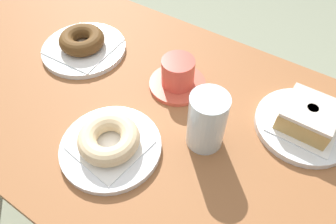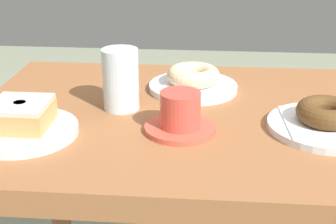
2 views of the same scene
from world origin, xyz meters
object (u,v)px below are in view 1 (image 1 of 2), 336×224
plate_sugar_ring (111,147)px  water_glass (207,121)px  coffee_cup (178,76)px  plate_glazed_square (303,125)px  donut_glazed_square (309,115)px  donut_sugar_ring (109,139)px  plate_chocolate_ring (84,49)px  donut_chocolate_ring (82,40)px

plate_sugar_ring → water_glass: 0.19m
water_glass → coffee_cup: bearing=141.7°
plate_glazed_square → donut_glazed_square: (0.00, 0.00, 0.03)m
donut_glazed_square → water_glass: bearing=-138.0°
donut_sugar_ring → donut_glazed_square: size_ratio=1.17×
plate_glazed_square → donut_glazed_square: 0.03m
plate_sugar_ring → water_glass: (0.14, 0.12, 0.05)m
plate_glazed_square → plate_chocolate_ring: (-0.54, -0.07, -0.00)m
donut_glazed_square → water_glass: (-0.15, -0.14, 0.02)m
plate_sugar_ring → coffee_cup: bearing=85.9°
plate_glazed_square → water_glass: 0.21m
water_glass → donut_glazed_square: bearing=42.0°
coffee_cup → plate_sugar_ring: bearing=-94.1°
donut_sugar_ring → water_glass: bearing=40.2°
plate_glazed_square → coffee_cup: 0.28m
plate_glazed_square → water_glass: (-0.15, -0.14, 0.05)m
plate_sugar_ring → donut_chocolate_ring: (-0.25, 0.19, 0.03)m
donut_sugar_ring → donut_glazed_square: 0.39m
donut_sugar_ring → coffee_cup: bearing=85.9°
plate_sugar_ring → plate_glazed_square: same height
plate_glazed_square → coffee_cup: coffee_cup is taller
plate_sugar_ring → water_glass: size_ratio=1.59×
plate_sugar_ring → donut_sugar_ring: bearing=0.0°
donut_glazed_square → donut_chocolate_ring: size_ratio=0.90×
donut_glazed_square → coffee_cup: coffee_cup is taller
plate_sugar_ring → plate_glazed_square: (0.29, 0.26, 0.00)m
donut_sugar_ring → donut_glazed_square: donut_glazed_square is taller
plate_sugar_ring → plate_chocolate_ring: same height
donut_chocolate_ring → donut_sugar_ring: bearing=-37.4°
donut_sugar_ring → coffee_cup: 0.22m
plate_chocolate_ring → coffee_cup: 0.27m
plate_chocolate_ring → donut_chocolate_ring: size_ratio=1.88×
donut_sugar_ring → water_glass: (0.14, 0.12, 0.03)m
plate_glazed_square → plate_sugar_ring: bearing=-138.8°
donut_sugar_ring → plate_chocolate_ring: 0.31m
donut_chocolate_ring → coffee_cup: 0.27m
plate_glazed_square → donut_sugar_ring: bearing=-138.8°
water_glass → plate_sugar_ring: bearing=-139.8°
donut_sugar_ring → plate_glazed_square: 0.39m
donut_chocolate_ring → plate_chocolate_ring: bearing=-90.0°
plate_sugar_ring → coffee_cup: coffee_cup is taller
plate_chocolate_ring → coffee_cup: coffee_cup is taller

